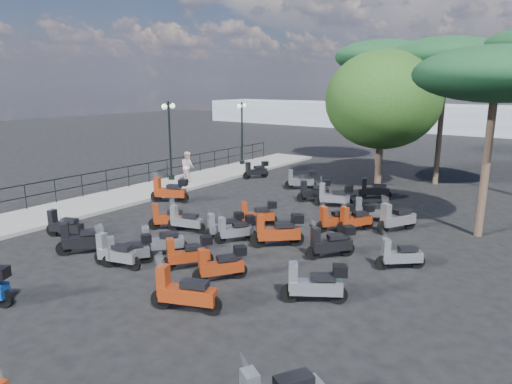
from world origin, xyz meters
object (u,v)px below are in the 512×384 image
Objects in this scene: scooter_8 at (161,242)px; scooter_17 at (335,196)px; scooter_13 at (116,253)px; scooter_16 at (257,214)px; scooter_15 at (278,231)px; scooter_20 at (184,293)px; scooter_4 at (170,191)px; lamp_post_1 at (170,136)px; pine_0 at (447,57)px; pine_3 at (497,75)px; pine_2 at (383,57)px; scooter_3 at (168,218)px; scooter_29 at (370,211)px; broadleaf_tree at (383,100)px; scooter_21 at (331,243)px; scooter_9 at (185,221)px; scooter_32 at (335,218)px; scooter_11 at (301,180)px; scooter_14 at (236,230)px; scooter_10 at (314,191)px; scooter_22 at (396,219)px; scooter_26 at (315,284)px; scooter_28 at (356,219)px; scooter_23 at (374,190)px; scooter_1 at (82,240)px; scooter_30 at (221,265)px; scooter_2 at (64,226)px; scooter_31 at (225,226)px; scooter_7 at (129,251)px; scooter_19 at (188,253)px; lamp_post_2 at (242,129)px; pedestrian_far at (188,166)px; scooter_5 at (256,170)px.

scooter_17 is (1.85, 8.66, 0.06)m from scooter_8.
scooter_16 is (1.04, 5.86, 0.03)m from scooter_13.
scooter_15 is 5.20m from scooter_20.
scooter_13 reaches higher than scooter_16.
lamp_post_1 is at bearing 20.60° from scooter_4.
pine_0 reaches higher than pine_3.
scooter_13 is at bearing -88.61° from pine_2.
scooter_3 is 0.86× the size of scooter_15.
broadleaf_tree reaches higher than scooter_29.
scooter_3 is at bearing 46.89° from scooter_21.
scooter_29 is at bearing -23.71° from lamp_post_1.
scooter_4 is at bearing 101.46° from scooter_17.
pine_2 is (-3.50, 17.76, 6.57)m from scooter_15.
scooter_32 is at bearing -68.30° from scooter_9.
scooter_11 is 1.11× the size of scooter_14.
pine_0 reaches higher than scooter_10.
scooter_20 is at bearing 105.34° from scooter_22.
scooter_26 reaches higher than scooter_28.
scooter_10 is at bearing -104.20° from broadleaf_tree.
scooter_26 is at bearing 141.64° from scooter_32.
scooter_23 is 5.09m from broadleaf_tree.
scooter_1 reaches higher than scooter_30.
scooter_23 is at bearing -49.76° from scooter_2.
scooter_2 is 0.19× the size of pine_2.
pine_3 reaches higher than scooter_17.
scooter_31 is at bearing -65.07° from scooter_8.
scooter_7 is at bearing -97.58° from broadleaf_tree.
scooter_19 is (1.66, 0.87, 0.02)m from scooter_7.
scooter_10 is (8.65, 0.92, -2.14)m from lamp_post_1.
lamp_post_2 reaches higher than scooter_4.
scooter_21 reaches higher than scooter_14.
broadleaf_tree is (1.22, 4.83, 4.11)m from scooter_10.
scooter_1 is 7.92m from scooter_26.
pine_2 reaches higher than scooter_19.
scooter_3 is 0.88× the size of scooter_28.
scooter_1 is 2.05m from scooter_2.
scooter_13 reaches higher than scooter_32.
scooter_9 is 1.02× the size of scooter_23.
scooter_16 reaches higher than scooter_30.
scooter_4 is at bearing -29.15° from scooter_1.
scooter_1 is (4.84, -9.83, -0.50)m from pedestrian_far.
pine_3 reaches higher than scooter_5.
lamp_post_1 is at bearing 22.25° from scooter_22.
scooter_2 is 12.67m from scooter_5.
scooter_7 is 0.87× the size of scooter_26.
scooter_23 is (10.70, -3.49, -2.05)m from lamp_post_2.
scooter_22 is 0.20× the size of pine_2.
scooter_2 and scooter_16 have the same top height.
scooter_23 is at bearing -148.24° from pedestrian_far.
scooter_32 reaches higher than scooter_9.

